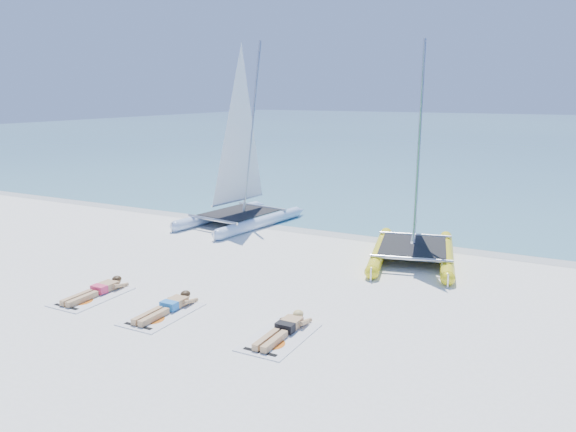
% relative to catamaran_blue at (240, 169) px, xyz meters
% --- Properties ---
extents(ground, '(140.00, 140.00, 0.00)m').
position_rel_catamaran_blue_xyz_m(ground, '(3.46, -5.12, -2.01)').
color(ground, white).
rests_on(ground, ground).
extents(sea, '(140.00, 115.00, 0.01)m').
position_rel_catamaran_blue_xyz_m(sea, '(3.46, 57.88, -2.00)').
color(sea, '#79CAC5').
rests_on(sea, ground).
extents(wet_sand_strip, '(140.00, 1.40, 0.01)m').
position_rel_catamaran_blue_xyz_m(wet_sand_strip, '(3.46, 0.38, -2.00)').
color(wet_sand_strip, silver).
rests_on(wet_sand_strip, ground).
extents(catamaran_blue, '(3.03, 5.21, 6.72)m').
position_rel_catamaran_blue_xyz_m(catamaran_blue, '(0.00, 0.00, 0.00)').
color(catamaran_blue, '#BEDAFA').
rests_on(catamaran_blue, ground).
extents(catamaran_yellow, '(3.24, 5.17, 6.40)m').
position_rel_catamaran_blue_xyz_m(catamaran_yellow, '(6.66, -1.05, 0.01)').
color(catamaran_yellow, yellow).
rests_on(catamaran_yellow, ground).
extents(towel_a, '(1.00, 1.85, 0.02)m').
position_rel_catamaran_blue_xyz_m(towel_a, '(0.96, -8.02, -2.00)').
color(towel_a, white).
rests_on(towel_a, ground).
extents(sunbather_a, '(0.37, 1.73, 0.26)m').
position_rel_catamaran_blue_xyz_m(sunbather_a, '(0.96, -7.82, -1.89)').
color(sunbather_a, tan).
rests_on(sunbather_a, towel_a).
extents(towel_b, '(1.00, 1.85, 0.02)m').
position_rel_catamaran_blue_xyz_m(towel_b, '(3.11, -8.07, -2.00)').
color(towel_b, white).
rests_on(towel_b, ground).
extents(sunbather_b, '(0.37, 1.73, 0.26)m').
position_rel_catamaran_blue_xyz_m(sunbather_b, '(3.11, -7.88, -1.89)').
color(sunbather_b, tan).
rests_on(sunbather_b, towel_b).
extents(towel_c, '(1.00, 1.85, 0.02)m').
position_rel_catamaran_blue_xyz_m(towel_c, '(5.91, -7.92, -2.00)').
color(towel_c, white).
rests_on(towel_c, ground).
extents(sunbather_c, '(0.37, 1.73, 0.26)m').
position_rel_catamaran_blue_xyz_m(sunbather_c, '(5.91, -7.73, -1.89)').
color(sunbather_c, tan).
rests_on(sunbather_c, towel_c).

